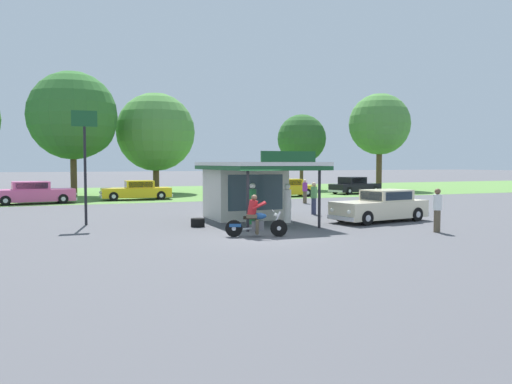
{
  "coord_description": "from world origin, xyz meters",
  "views": [
    {
      "loc": [
        -7.41,
        -17.81,
        2.77
      ],
      "look_at": [
        1.56,
        4.65,
        1.4
      ],
      "focal_mm": 36.32,
      "sensor_mm": 36.0,
      "label": 1
    }
  ],
  "objects_px": {
    "parked_car_back_row_left": "(285,188)",
    "parked_car_back_row_far_left": "(137,191)",
    "parked_car_back_row_right": "(33,193)",
    "motorcycle_with_rider": "(255,219)",
    "bystander_chatting_near_pumps": "(314,197)",
    "bystander_admiring_sedan": "(305,191)",
    "gas_pump_offside": "(287,206)",
    "featured_classic_sedan": "(381,207)",
    "parked_car_back_row_far_right": "(355,186)",
    "spare_tire_stack": "(198,223)",
    "bystander_standing_back_lot": "(437,209)",
    "roadside_pole_sign": "(85,148)",
    "gas_pump_nearside": "(252,207)"
  },
  "relations": [
    {
      "from": "gas_pump_offside",
      "to": "parked_car_back_row_left",
      "type": "height_order",
      "value": "gas_pump_offside"
    },
    {
      "from": "motorcycle_with_rider",
      "to": "bystander_chatting_near_pumps",
      "type": "distance_m",
      "value": 9.0
    },
    {
      "from": "gas_pump_offside",
      "to": "featured_classic_sedan",
      "type": "xyz_separation_m",
      "value": [
        4.63,
        -0.48,
        -0.15
      ]
    },
    {
      "from": "gas_pump_offside",
      "to": "roadside_pole_sign",
      "type": "relative_size",
      "value": 0.36
    },
    {
      "from": "spare_tire_stack",
      "to": "featured_classic_sedan",
      "type": "bearing_deg",
      "value": -8.32
    },
    {
      "from": "roadside_pole_sign",
      "to": "spare_tire_stack",
      "type": "relative_size",
      "value": 8.44
    },
    {
      "from": "parked_car_back_row_left",
      "to": "spare_tire_stack",
      "type": "height_order",
      "value": "parked_car_back_row_left"
    },
    {
      "from": "gas_pump_nearside",
      "to": "spare_tire_stack",
      "type": "bearing_deg",
      "value": 161.03
    },
    {
      "from": "parked_car_back_row_right",
      "to": "spare_tire_stack",
      "type": "relative_size",
      "value": 9.21
    },
    {
      "from": "motorcycle_with_rider",
      "to": "roadside_pole_sign",
      "type": "bearing_deg",
      "value": 132.27
    },
    {
      "from": "bystander_standing_back_lot",
      "to": "parked_car_back_row_left",
      "type": "bearing_deg",
      "value": 80.59
    },
    {
      "from": "gas_pump_nearside",
      "to": "parked_car_back_row_far_left",
      "type": "xyz_separation_m",
      "value": [
        -2.11,
        18.45,
        -0.21
      ]
    },
    {
      "from": "gas_pump_nearside",
      "to": "parked_car_back_row_right",
      "type": "height_order",
      "value": "gas_pump_nearside"
    },
    {
      "from": "parked_car_back_row_left",
      "to": "parked_car_back_row_far_left",
      "type": "distance_m",
      "value": 11.96
    },
    {
      "from": "bystander_chatting_near_pumps",
      "to": "parked_car_back_row_far_left",
      "type": "bearing_deg",
      "value": 115.67
    },
    {
      "from": "motorcycle_with_rider",
      "to": "bystander_admiring_sedan",
      "type": "height_order",
      "value": "bystander_admiring_sedan"
    },
    {
      "from": "motorcycle_with_rider",
      "to": "featured_classic_sedan",
      "type": "xyz_separation_m",
      "value": [
        7.36,
        2.5,
        0.04
      ]
    },
    {
      "from": "featured_classic_sedan",
      "to": "parked_car_back_row_far_left",
      "type": "bearing_deg",
      "value": 113.97
    },
    {
      "from": "motorcycle_with_rider",
      "to": "spare_tire_stack",
      "type": "distance_m",
      "value": 3.97
    },
    {
      "from": "parked_car_back_row_far_left",
      "to": "bystander_admiring_sedan",
      "type": "relative_size",
      "value": 3.24
    },
    {
      "from": "parked_car_back_row_far_left",
      "to": "bystander_standing_back_lot",
      "type": "bearing_deg",
      "value": -70.19
    },
    {
      "from": "gas_pump_nearside",
      "to": "featured_classic_sedan",
      "type": "bearing_deg",
      "value": -4.34
    },
    {
      "from": "parked_car_back_row_left",
      "to": "parked_car_back_row_far_right",
      "type": "relative_size",
      "value": 0.97
    },
    {
      "from": "featured_classic_sedan",
      "to": "spare_tire_stack",
      "type": "xyz_separation_m",
      "value": [
        -8.55,
        1.25,
        -0.51
      ]
    },
    {
      "from": "gas_pump_offside",
      "to": "bystander_chatting_near_pumps",
      "type": "xyz_separation_m",
      "value": [
        3.31,
        3.69,
        0.07
      ]
    },
    {
      "from": "parked_car_back_row_right",
      "to": "bystander_standing_back_lot",
      "type": "height_order",
      "value": "bystander_standing_back_lot"
    },
    {
      "from": "gas_pump_offside",
      "to": "parked_car_back_row_right",
      "type": "relative_size",
      "value": 0.33
    },
    {
      "from": "bystander_standing_back_lot",
      "to": "roadside_pole_sign",
      "type": "distance_m",
      "value": 15.2
    },
    {
      "from": "featured_classic_sedan",
      "to": "bystander_chatting_near_pumps",
      "type": "xyz_separation_m",
      "value": [
        -1.32,
        4.17,
        0.22
      ]
    },
    {
      "from": "parked_car_back_row_right",
      "to": "motorcycle_with_rider",
      "type": "bearing_deg",
      "value": -67.77
    },
    {
      "from": "gas_pump_offside",
      "to": "bystander_standing_back_lot",
      "type": "height_order",
      "value": "gas_pump_offside"
    },
    {
      "from": "parked_car_back_row_right",
      "to": "bystander_standing_back_lot",
      "type": "distance_m",
      "value": 26.42
    },
    {
      "from": "bystander_chatting_near_pumps",
      "to": "bystander_admiring_sedan",
      "type": "distance_m",
      "value": 7.62
    },
    {
      "from": "parked_car_back_row_far_left",
      "to": "bystander_admiring_sedan",
      "type": "distance_m",
      "value": 12.78
    },
    {
      "from": "bystander_standing_back_lot",
      "to": "roadside_pole_sign",
      "type": "bearing_deg",
      "value": 149.02
    },
    {
      "from": "parked_car_back_row_far_left",
      "to": "bystander_chatting_near_pumps",
      "type": "bearing_deg",
      "value": -64.33
    },
    {
      "from": "parked_car_back_row_right",
      "to": "parked_car_back_row_far_right",
      "type": "xyz_separation_m",
      "value": [
        26.53,
        1.99,
        -0.03
      ]
    },
    {
      "from": "featured_classic_sedan",
      "to": "bystander_admiring_sedan",
      "type": "distance_m",
      "value": 11.28
    },
    {
      "from": "parked_car_back_row_far_left",
      "to": "parked_car_back_row_right",
      "type": "bearing_deg",
      "value": -168.5
    },
    {
      "from": "motorcycle_with_rider",
      "to": "parked_car_back_row_far_left",
      "type": "relative_size",
      "value": 0.42
    },
    {
      "from": "parked_car_back_row_left",
      "to": "bystander_admiring_sedan",
      "type": "relative_size",
      "value": 3.17
    },
    {
      "from": "parked_car_back_row_far_right",
      "to": "featured_classic_sedan",
      "type": "bearing_deg",
      "value": -119.48
    },
    {
      "from": "bystander_chatting_near_pumps",
      "to": "bystander_admiring_sedan",
      "type": "relative_size",
      "value": 1.06
    },
    {
      "from": "featured_classic_sedan",
      "to": "spare_tire_stack",
      "type": "height_order",
      "value": "featured_classic_sedan"
    },
    {
      "from": "parked_car_back_row_right",
      "to": "bystander_chatting_near_pumps",
      "type": "bearing_deg",
      "value": -43.14
    },
    {
      "from": "spare_tire_stack",
      "to": "motorcycle_with_rider",
      "type": "bearing_deg",
      "value": -72.38
    },
    {
      "from": "roadside_pole_sign",
      "to": "featured_classic_sedan",
      "type": "bearing_deg",
      "value": -15.91
    },
    {
      "from": "featured_classic_sedan",
      "to": "parked_car_back_row_far_left",
      "type": "distance_m",
      "value": 20.71
    },
    {
      "from": "gas_pump_nearside",
      "to": "parked_car_back_row_left",
      "type": "bearing_deg",
      "value": 60.94
    },
    {
      "from": "motorcycle_with_rider",
      "to": "featured_classic_sedan",
      "type": "bearing_deg",
      "value": 18.8
    }
  ]
}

